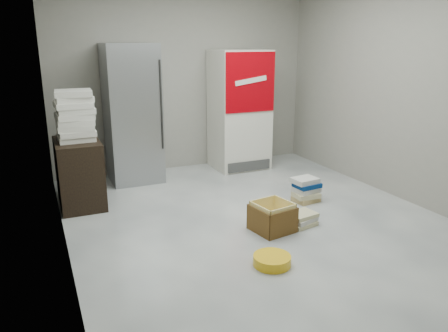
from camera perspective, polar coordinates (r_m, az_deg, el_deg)
name	(u,v)px	position (r m, az deg, el deg)	size (l,w,h in m)	color
ground	(261,223)	(4.85, 4.90, -7.45)	(5.00, 5.00, 0.00)	silver
room_shell	(266,54)	(4.45, 5.46, 14.31)	(4.04, 5.04, 2.82)	gray
steel_fridge	(132,114)	(6.22, -11.90, 6.67)	(0.70, 0.72, 1.90)	#A5A8AD
coke_cooler	(239,110)	(6.75, 2.03, 7.33)	(0.80, 0.73, 1.80)	silver
wood_shelf	(79,173)	(5.52, -18.37, -0.86)	(0.50, 0.80, 0.80)	black
supply_box_stack	(75,116)	(5.37, -18.91, 6.24)	(0.44, 0.44, 0.58)	white
phonebook_stack_main	(306,190)	(5.50, 10.66, -3.07)	(0.36, 0.30, 0.30)	tan
phonebook_stack_side	(302,219)	(4.84, 10.10, -6.82)	(0.35, 0.31, 0.13)	#C2B989
cardboard_box	(272,219)	(4.63, 6.31, -6.90)	(0.44, 0.44, 0.31)	yellow
bucket_lid	(272,260)	(4.00, 6.29, -12.15)	(0.34, 0.34, 0.09)	yellow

